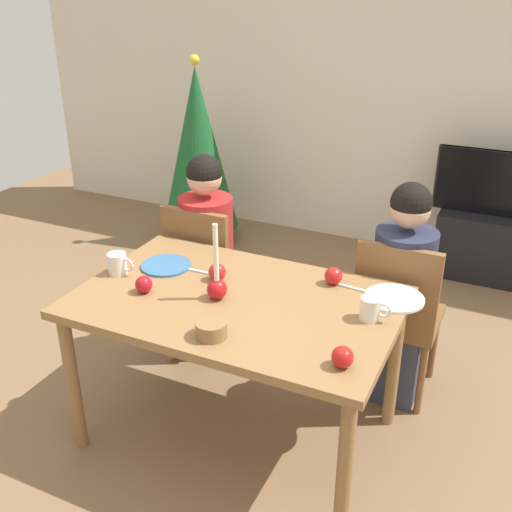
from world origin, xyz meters
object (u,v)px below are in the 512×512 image
object	(u,v)px
candle_centerpiece	(217,284)
mug_right	(371,309)
tv_stand	(482,244)
mug_left	(118,264)
dining_table	(237,315)
chair_right	(397,311)
apple_by_left_plate	(144,284)
christmas_tree	(198,150)
bowl_walnuts	(211,329)
chair_left	(205,269)
apple_near_candle	(342,357)
person_left_child	(207,258)
plate_left	(166,266)
person_right_child	(400,298)
apple_by_right_mug	(217,272)
tv	(493,183)
apple_far_edge	(333,276)
plate_right	(394,298)

from	to	relation	value
candle_centerpiece	mug_right	bearing A→B (deg)	9.80
tv_stand	mug_left	xyz separation A→B (m)	(-1.46, -2.32, 0.56)
dining_table	chair_right	world-z (taller)	chair_right
dining_table	apple_by_left_plate	distance (m)	0.43
christmas_tree	bowl_walnuts	size ratio (longest dim) A/B	11.84
chair_left	chair_right	world-z (taller)	same
apple_near_candle	apple_by_left_plate	world-z (taller)	apple_near_candle
person_left_child	bowl_walnuts	size ratio (longest dim) A/B	9.27
dining_table	plate_left	xyz separation A→B (m)	(-0.45, 0.14, 0.09)
person_right_child	person_left_child	bearing A→B (deg)	180.00
person_left_child	christmas_tree	distance (m)	1.58
dining_table	chair_left	size ratio (longest dim) A/B	1.56
plate_left	apple_by_right_mug	size ratio (longest dim) A/B	2.95
tv_stand	tv	size ratio (longest dim) A/B	0.81
chair_left	person_left_child	world-z (taller)	person_left_child
candle_centerpiece	apple_by_left_plate	size ratio (longest dim) A/B	4.51
mug_right	mug_left	bearing A→B (deg)	-175.31
apple_near_candle	apple_far_edge	distance (m)	0.64
bowl_walnuts	apple_by_left_plate	xyz separation A→B (m)	(-0.45, 0.19, 0.01)
chair_right	apple_by_right_mug	size ratio (longest dim) A/B	11.01
tv	mug_right	size ratio (longest dim) A/B	6.08
tv_stand	candle_centerpiece	distance (m)	2.58
apple_near_candle	chair_left	bearing A→B (deg)	140.52
plate_right	bowl_walnuts	world-z (taller)	bowl_walnuts
person_left_child	tv	xyz separation A→B (m)	(1.36, 1.66, 0.14)
chair_right	person_right_child	world-z (taller)	person_right_child
person_right_child	plate_right	bearing A→B (deg)	-83.92
dining_table	apple_by_left_plate	xyz separation A→B (m)	(-0.40, -0.12, 0.12)
chair_left	plate_left	size ratio (longest dim) A/B	3.74
person_right_child	apple_by_right_mug	xyz separation A→B (m)	(-0.75, -0.52, 0.22)
chair_right	plate_left	xyz separation A→B (m)	(-1.04, -0.47, 0.24)
tv_stand	bowl_walnuts	distance (m)	2.78
person_right_child	mug_right	world-z (taller)	person_right_child
person_right_child	apple_by_right_mug	size ratio (longest dim) A/B	14.33
person_right_child	apple_far_edge	xyz separation A→B (m)	(-0.25, -0.33, 0.22)
tv_stand	mug_right	world-z (taller)	mug_right
person_left_child	plate_left	xyz separation A→B (m)	(0.06, -0.50, 0.19)
chair_left	tv_stand	distance (m)	2.19
tv_stand	plate_left	bearing A→B (deg)	-120.92
chair_right	apple_far_edge	bearing A→B (deg)	-130.23
dining_table	chair_left	bearing A→B (deg)	130.22
mug_right	apple_far_edge	world-z (taller)	mug_right
tv_stand	mug_right	distance (m)	2.31
dining_table	mug_right	distance (m)	0.60
bowl_walnuts	candle_centerpiece	bearing A→B (deg)	114.38
apple_near_candle	apple_far_edge	bearing A→B (deg)	111.42
christmas_tree	person_right_child	bearing A→B (deg)	-34.56
dining_table	bowl_walnuts	bearing A→B (deg)	-81.15
plate_right	person_right_child	bearing A→B (deg)	96.08
plate_left	apple_far_edge	distance (m)	0.81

